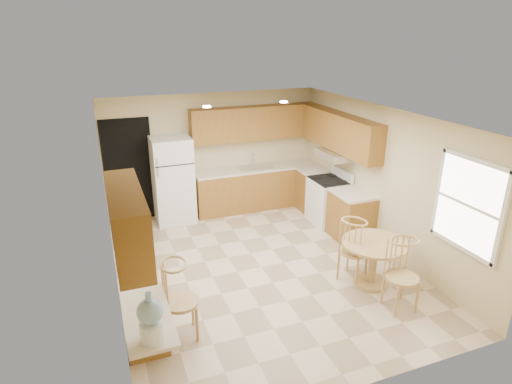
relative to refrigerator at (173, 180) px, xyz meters
name	(u,v)px	position (x,y,z in m)	size (l,w,h in m)	color
floor	(261,267)	(0.95, -2.40, -0.87)	(5.50, 5.50, 0.00)	beige
ceiling	(262,116)	(0.95, -2.40, 1.63)	(4.50, 5.50, 0.02)	white
wall_back	(213,153)	(0.95, 0.35, 0.38)	(4.50, 0.02, 2.50)	beige
wall_front	(363,292)	(0.95, -5.15, 0.38)	(4.50, 0.02, 2.50)	beige
wall_left	(109,218)	(-1.30, -2.40, 0.38)	(0.02, 5.50, 2.50)	beige
wall_right	(382,180)	(3.20, -2.40, 0.38)	(0.02, 5.50, 2.50)	beige
doorway	(129,171)	(-0.80, 0.34, 0.18)	(0.90, 0.02, 2.10)	black
base_cab_back	(257,188)	(1.83, 0.05, -0.43)	(2.75, 0.60, 0.87)	olive
counter_back	(257,168)	(1.83, 0.05, 0.02)	(2.75, 0.63, 0.04)	beige
base_cab_right_a	(314,191)	(2.90, -0.54, -0.43)	(0.60, 0.59, 0.87)	olive
counter_right_a	(315,171)	(2.90, -0.54, 0.02)	(0.63, 0.59, 0.04)	beige
base_cab_right_b	(351,217)	(2.90, -2.00, -0.43)	(0.60, 0.80, 0.87)	olive
counter_right_b	(353,194)	(2.90, -2.00, 0.02)	(0.63, 0.80, 0.04)	beige
upper_cab_back	(255,123)	(1.83, 0.19, 0.98)	(2.75, 0.33, 0.70)	olive
upper_cab_right	(339,132)	(3.04, -1.19, 0.98)	(0.33, 2.42, 0.70)	olive
upper_cab_left	(128,222)	(-1.13, -4.00, 0.98)	(0.33, 1.40, 0.70)	olive
sink	(256,167)	(1.80, 0.05, 0.04)	(0.78, 0.44, 0.01)	silver
range_hood	(335,154)	(2.95, -1.22, 0.55)	(0.50, 0.76, 0.14)	silver
desk_pedestal	(146,325)	(-1.05, -3.72, -0.51)	(0.48, 0.42, 0.72)	olive
desk_top	(147,317)	(-1.05, -4.10, -0.12)	(0.50, 1.20, 0.04)	beige
window	(469,205)	(3.18, -4.25, 0.63)	(0.06, 1.12, 1.30)	white
can_light_a	(207,107)	(0.45, -1.20, 1.62)	(0.14, 0.14, 0.02)	white
can_light_b	(284,102)	(1.85, -1.20, 1.62)	(0.14, 0.14, 0.02)	white
refrigerator	(173,180)	(0.00, 0.00, 0.00)	(0.77, 0.74, 1.73)	white
stove	(329,201)	(2.88, -1.22, -0.40)	(0.65, 0.76, 1.09)	white
dining_table	(373,257)	(2.35, -3.47, -0.40)	(0.97, 0.97, 0.72)	tan
chair_table_a	(358,246)	(2.16, -3.32, -0.25)	(0.45, 0.57, 1.01)	tan
chair_table_b	(408,272)	(2.35, -4.22, -0.24)	(0.46, 0.46, 1.03)	tan
chair_desk	(182,297)	(-0.60, -3.70, -0.23)	(0.46, 0.59, 1.04)	tan
water_crock	(151,319)	(-1.05, -4.52, 0.15)	(0.26, 0.26, 0.54)	white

